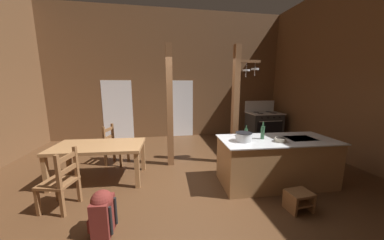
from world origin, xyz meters
The scene contains 18 objects.
ground_plane centered at (0.00, 0.00, -0.05)m, with size 8.96×8.09×0.10m, color #4C301C.
wall_back centered at (0.00, 3.72, 2.22)m, with size 8.96×0.14×4.45m, color brown.
wall_right centered at (4.15, 0.00, 2.22)m, with size 0.14×8.09×4.45m, color brown.
glazed_door_back_left centered at (-1.84, 3.64, 1.02)m, with size 1.00×0.01×2.05m, color white.
glazed_panel_back_right centered at (0.41, 3.64, 1.02)m, with size 0.84×0.01×2.05m, color white.
kitchen_island centered at (1.77, -0.22, 0.45)m, with size 2.20×1.06×0.89m.
stove_range centered at (3.24, 2.78, 0.48)m, with size 1.15×0.84×1.32m.
support_post_with_pot_rack centered at (1.39, 0.89, 1.49)m, with size 0.64×0.19×2.80m.
support_post_center centered at (-0.18, 1.03, 1.40)m, with size 0.14×0.14×2.80m.
step_stool centered at (1.64, -1.06, 0.18)m, with size 0.38×0.31×0.30m.
dining_table centered at (-1.63, 0.49, 0.65)m, with size 1.76×1.01×0.74m.
ladderback_chair_near_window centered at (-1.52, 1.35, 0.45)m, with size 0.55×0.55×0.95m.
ladderback_chair_by_post centered at (-1.94, -0.39, 0.45)m, with size 0.54×0.54×0.95m.
backpack centered at (-1.19, -1.04, 0.31)m, with size 0.33×0.34×0.60m.
stockpot_on_counter centered at (1.07, -0.25, 0.97)m, with size 0.37×0.30×0.16m.
mixing_bowl_on_counter centered at (1.71, -0.39, 0.93)m, with size 0.20×0.20×0.07m.
bottle_tall_on_counter centered at (1.21, -0.06, 0.99)m, with size 0.06×0.06×0.24m.
bottle_short_on_counter centered at (1.49, -0.16, 1.02)m, with size 0.07×0.07×0.33m.
Camera 1 is at (-0.44, -3.45, 1.91)m, focal length 18.19 mm.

